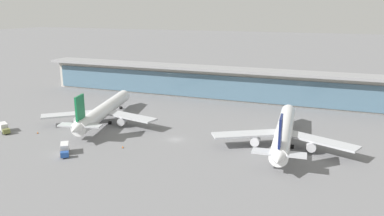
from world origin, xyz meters
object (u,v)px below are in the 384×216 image
object	(u,v)px
service_truck_near_nose_olive	(4,127)
safety_cone_bravo	(123,147)
service_truck_under_wing_blue	(65,149)
airliner_left_stand	(104,111)
safety_cone_alpha	(38,133)
airliner_centre_stand	(284,131)

from	to	relation	value
service_truck_near_nose_olive	safety_cone_bravo	xyz separation A→B (m)	(47.05, 1.26, -1.37)
service_truck_near_nose_olive	service_truck_under_wing_blue	bearing A→B (deg)	-15.55
service_truck_near_nose_olive	airliner_left_stand	bearing A→B (deg)	39.77
airliner_left_stand	service_truck_under_wing_blue	xyz separation A→B (m)	(7.24, -31.38, -3.11)
service_truck_under_wing_blue	service_truck_near_nose_olive	bearing A→B (deg)	164.45
service_truck_near_nose_olive	safety_cone_alpha	xyz separation A→B (m)	(12.06, 2.94, -1.37)
service_truck_near_nose_olive	safety_cone_bravo	bearing A→B (deg)	1.54
service_truck_near_nose_olive	safety_cone_bravo	distance (m)	47.08
safety_cone_alpha	service_truck_under_wing_blue	bearing A→B (deg)	-29.66
airliner_centre_stand	service_truck_under_wing_blue	size ratio (longest dim) A/B	7.98
safety_cone_bravo	service_truck_near_nose_olive	bearing A→B (deg)	-178.46
airliner_centre_stand	service_truck_near_nose_olive	xyz separation A→B (m)	(-93.33, -21.05, -3.11)
service_truck_under_wing_blue	safety_cone_alpha	xyz separation A→B (m)	(-21.62, 12.31, -1.37)
service_truck_near_nose_olive	safety_cone_bravo	size ratio (longest dim) A/B	10.60
airliner_left_stand	service_truck_under_wing_blue	bearing A→B (deg)	-77.01
airliner_left_stand	service_truck_under_wing_blue	world-z (taller)	airliner_left_stand
service_truck_under_wing_blue	safety_cone_alpha	distance (m)	24.92
airliner_left_stand	service_truck_under_wing_blue	size ratio (longest dim) A/B	7.88
airliner_centre_stand	service_truck_near_nose_olive	distance (m)	95.72
service_truck_under_wing_blue	airliner_left_stand	bearing A→B (deg)	102.99
service_truck_under_wing_blue	safety_cone_bravo	size ratio (longest dim) A/B	10.26
service_truck_near_nose_olive	service_truck_under_wing_blue	size ratio (longest dim) A/B	1.03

